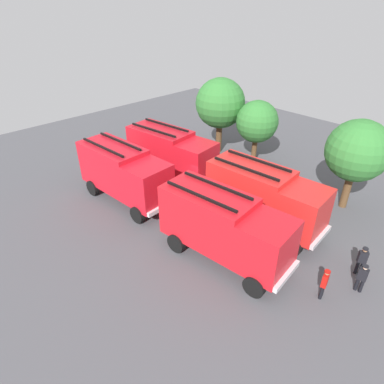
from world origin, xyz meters
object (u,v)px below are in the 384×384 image
(firefighter_1, at_px, (324,283))
(tree_0, at_px, (220,104))
(tree_1, at_px, (257,122))
(tree_2, at_px, (358,151))
(fire_truck_0, at_px, (124,172))
(fire_truck_1, at_px, (224,225))
(firefighter_0, at_px, (362,260))
(traffic_cone_0, at_px, (263,246))
(fire_truck_2, at_px, (171,152))
(firefighter_3, at_px, (188,204))
(fire_truck_3, at_px, (264,195))
(firefighter_2, at_px, (362,277))

(firefighter_1, relative_size, tree_0, 0.26)
(firefighter_1, relative_size, tree_1, 0.32)
(firefighter_1, height_order, tree_2, tree_2)
(fire_truck_0, relative_size, fire_truck_1, 0.99)
(fire_truck_1, bearing_deg, firefighter_0, 29.85)
(tree_2, relative_size, traffic_cone_0, 8.66)
(fire_truck_0, relative_size, tree_1, 1.41)
(fire_truck_0, bearing_deg, tree_1, 74.03)
(fire_truck_2, relative_size, tree_1, 1.43)
(firefighter_0, height_order, tree_1, tree_1)
(firefighter_3, bearing_deg, fire_truck_3, 63.99)
(fire_truck_3, xyz_separation_m, tree_1, (-5.80, 6.94, 1.35))
(firefighter_2, relative_size, tree_0, 0.25)
(tree_1, bearing_deg, firefighter_2, -33.10)
(tree_2, bearing_deg, fire_truck_3, -114.31)
(fire_truck_1, distance_m, firefighter_3, 4.42)
(firefighter_0, bearing_deg, fire_truck_0, 71.59)
(firefighter_3, distance_m, tree_1, 10.06)
(firefighter_0, distance_m, tree_1, 13.77)
(firefighter_2, bearing_deg, tree_1, 48.54)
(fire_truck_3, bearing_deg, fire_truck_2, 174.60)
(firefighter_0, relative_size, firefighter_3, 0.96)
(fire_truck_1, relative_size, firefighter_2, 4.62)
(fire_truck_0, bearing_deg, traffic_cone_0, 9.93)
(tree_1, bearing_deg, firefighter_1, -40.72)
(fire_truck_1, relative_size, firefighter_3, 4.26)
(fire_truck_2, xyz_separation_m, tree_1, (2.72, 6.80, 1.35))
(fire_truck_1, height_order, tree_2, tree_2)
(fire_truck_1, relative_size, fire_truck_3, 1.01)
(fire_truck_0, xyz_separation_m, fire_truck_3, (8.25, 4.23, 0.00))
(fire_truck_1, height_order, firefighter_1, fire_truck_1)
(fire_truck_0, height_order, tree_0, tree_0)
(firefighter_1, bearing_deg, firefighter_0, -113.63)
(fire_truck_0, height_order, tree_2, tree_2)
(firefighter_1, xyz_separation_m, firefighter_2, (1.05, 1.64, -0.04))
(fire_truck_0, bearing_deg, firefighter_2, 8.86)
(firefighter_3, xyz_separation_m, tree_0, (-5.54, 9.01, 3.38))
(firefighter_2, bearing_deg, tree_0, 56.34)
(firefighter_2, bearing_deg, traffic_cone_0, 91.91)
(fire_truck_3, height_order, traffic_cone_0, fire_truck_3)
(firefighter_1, distance_m, firefighter_3, 9.11)
(firefighter_1, height_order, tree_0, tree_0)
(fire_truck_2, bearing_deg, firefighter_1, -18.30)
(fire_truck_3, relative_size, tree_0, 1.14)
(tree_0, relative_size, tree_2, 1.08)
(fire_truck_3, relative_size, tree_1, 1.41)
(fire_truck_2, xyz_separation_m, tree_0, (-0.80, 6.28, 2.20))
(fire_truck_1, bearing_deg, fire_truck_0, 176.14)
(fire_truck_3, distance_m, traffic_cone_0, 3.01)
(firefighter_0, relative_size, firefighter_2, 1.04)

